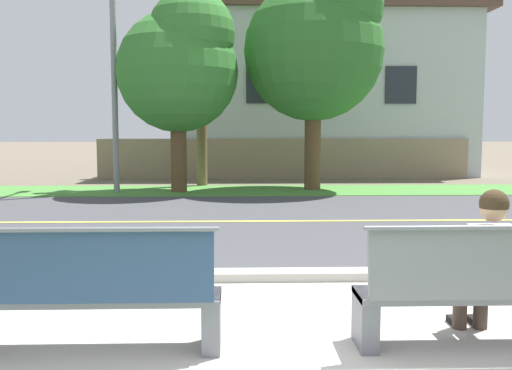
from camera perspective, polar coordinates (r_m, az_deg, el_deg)
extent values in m
plane|color=#665B4C|center=(12.12, 0.12, -2.56)|extent=(140.00, 140.00, 0.00)
cube|color=#B7B2A8|center=(4.72, 3.20, -15.60)|extent=(44.00, 3.60, 0.01)
cube|color=#ADA89E|center=(6.56, 1.73, -9.06)|extent=(44.00, 0.30, 0.11)
cube|color=#424247|center=(10.63, 0.38, -3.68)|extent=(52.00, 8.00, 0.01)
cube|color=#E0CC4C|center=(10.63, 0.38, -3.65)|extent=(48.00, 0.14, 0.01)
cube|color=#478438|center=(16.06, -0.34, -0.53)|extent=(48.00, 2.80, 0.02)
cube|color=slate|center=(4.55, -4.45, -13.50)|extent=(0.14, 0.40, 0.45)
cube|color=slate|center=(4.63, -16.40, -10.78)|extent=(2.02, 0.44, 0.05)
cube|color=navy|center=(4.38, -17.15, -7.90)|extent=(1.94, 0.12, 0.52)
cylinder|color=slate|center=(4.32, -17.29, -4.31)|extent=(2.02, 0.04, 0.04)
cube|color=slate|center=(4.66, 10.91, -13.15)|extent=(0.14, 0.40, 0.45)
cube|color=slate|center=(4.89, 21.97, -10.11)|extent=(2.02, 0.44, 0.05)
cube|color=slate|center=(4.64, 23.07, -7.33)|extent=(1.94, 0.12, 0.52)
cylinder|color=slate|center=(4.58, 23.25, -3.94)|extent=(2.02, 0.04, 0.04)
cylinder|color=#47382D|center=(5.02, 20.69, -8.65)|extent=(0.15, 0.42, 0.15)
cylinder|color=#47382D|center=(5.09, 22.59, -8.53)|extent=(0.15, 0.42, 0.15)
cylinder|color=#47382D|center=(5.26, 19.78, -11.28)|extent=(0.12, 0.12, 0.43)
cube|color=black|center=(5.39, 19.40, -12.88)|extent=(0.09, 0.24, 0.07)
cylinder|color=#47382D|center=(5.33, 21.62, -11.13)|extent=(0.12, 0.12, 0.43)
cube|color=black|center=(5.45, 21.21, -12.72)|extent=(0.09, 0.24, 0.07)
cube|color=silver|center=(4.84, 22.63, -6.81)|extent=(0.34, 0.20, 0.52)
cylinder|color=silver|center=(4.77, 20.17, -6.66)|extent=(0.09, 0.09, 0.46)
sphere|color=tan|center=(4.78, 22.75, -2.21)|extent=(0.21, 0.21, 0.21)
sphere|color=#382819|center=(4.78, 22.77, -1.74)|extent=(0.22, 0.22, 0.22)
cylinder|color=gray|center=(16.00, -14.06, 11.35)|extent=(0.16, 0.16, 6.74)
cylinder|color=brown|center=(15.73, -7.76, 3.01)|extent=(0.43, 0.43, 2.05)
sphere|color=#33752D|center=(15.79, -7.87, 11.21)|extent=(3.28, 3.28, 3.28)
sphere|color=#33752D|center=(15.64, -6.47, 14.92)|extent=(2.30, 2.30, 2.30)
cylinder|color=brown|center=(16.26, 5.70, 3.80)|extent=(0.46, 0.46, 2.44)
sphere|color=#2D6B28|center=(16.40, 5.79, 13.21)|extent=(3.90, 3.90, 3.90)
sphere|color=#2D6B28|center=(16.38, 7.74, 17.36)|extent=(2.73, 2.73, 2.73)
cylinder|color=brown|center=(17.66, -5.55, 14.08)|extent=(0.32, 0.32, 8.67)
cube|color=gray|center=(20.07, 2.80, 2.66)|extent=(13.00, 0.36, 1.40)
cube|color=#B7BCC1|center=(23.44, 6.30, 8.62)|extent=(10.82, 6.40, 5.96)
cube|color=brown|center=(23.84, 6.38, 16.51)|extent=(11.69, 6.91, 0.60)
cube|color=#232833|center=(20.03, 0.60, 10.04)|extent=(1.10, 0.06, 1.30)
cube|color=#232833|center=(20.80, 14.33, 9.70)|extent=(1.10, 0.06, 1.30)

